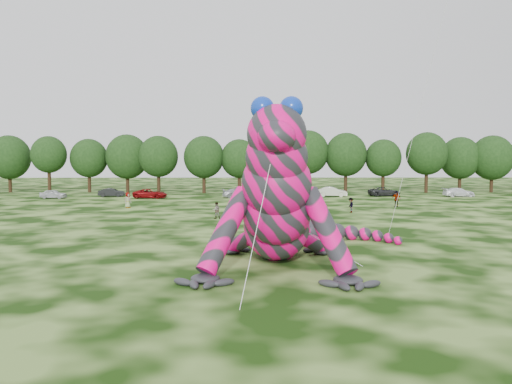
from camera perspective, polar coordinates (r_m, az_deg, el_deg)
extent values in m
plane|color=#16330A|center=(26.74, 4.86, -8.87)|extent=(240.00, 240.00, 0.00)
cylinder|color=silver|center=(35.65, 18.23, 8.98)|extent=(0.02, 0.02, 19.14)
cylinder|color=#382314|center=(37.86, 14.80, -4.99)|extent=(0.08, 0.08, 0.24)
imported|color=silver|center=(77.67, -22.14, -0.21)|extent=(3.93, 1.96, 1.28)
imported|color=black|center=(78.19, -16.17, -0.05)|extent=(3.89, 1.40, 1.27)
imported|color=maroon|center=(73.80, -11.98, -0.18)|extent=(5.24, 3.07, 1.37)
imported|color=#A0A4A8|center=(73.09, -2.07, -0.14)|extent=(4.85, 2.60, 1.34)
imported|color=#11214C|center=(75.84, 3.78, 0.00)|extent=(4.13, 2.14, 1.34)
imported|color=beige|center=(75.85, 8.69, 0.02)|extent=(4.65, 2.04, 1.48)
imported|color=#262729|center=(78.79, 14.46, 0.04)|extent=(5.12, 2.87, 1.35)
imported|color=white|center=(81.01, 22.16, -0.03)|extent=(4.66, 1.96, 1.34)
imported|color=gray|center=(54.48, 10.78, -1.49)|extent=(0.71, 1.10, 1.61)
imported|color=gray|center=(48.45, -4.56, -2.11)|extent=(0.91, 0.78, 1.60)
imported|color=gray|center=(60.41, -14.45, -0.91)|extent=(0.98, 1.07, 1.83)
imported|color=gray|center=(61.98, 15.73, -0.78)|extent=(1.20, 0.92, 1.89)
imported|color=gray|center=(43.46, 3.60, -2.73)|extent=(1.59, 1.34, 1.72)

